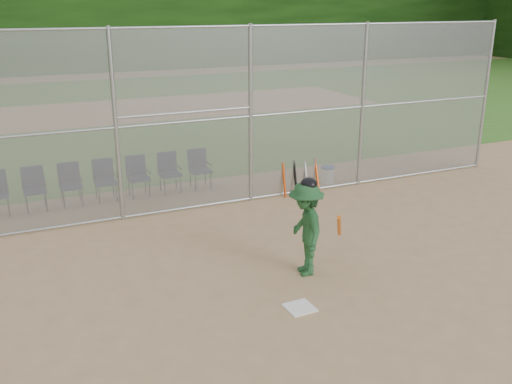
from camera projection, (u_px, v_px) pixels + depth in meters
name	position (u px, v px, depth m)	size (l,w,h in m)	color
ground	(324.00, 307.00, 8.69)	(100.00, 100.00, 0.00)	tan
grass_strip	(106.00, 112.00, 24.24)	(100.00, 100.00, 0.00)	#366C20
dirt_patch_far	(106.00, 112.00, 24.24)	(24.00, 24.00, 0.00)	tan
backstop_fence	(208.00, 117.00, 12.36)	(16.09, 0.09, 4.00)	gray
home_plate	(300.00, 308.00, 8.67)	(0.42, 0.42, 0.02)	white
batter_at_plate	(306.00, 228.00, 9.54)	(1.04, 1.28, 1.72)	#205128
water_cooler	(328.00, 174.00, 14.66)	(0.34, 0.34, 0.43)	white
spare_bats	(301.00, 177.00, 13.73)	(0.96, 0.31, 0.84)	#D84C14
chair_2	(35.00, 190.00, 12.63)	(0.54, 0.52, 0.96)	#0E1735
chair_3	(71.00, 185.00, 12.93)	(0.54, 0.52, 0.96)	#0E1735
chair_4	(105.00, 181.00, 13.24)	(0.54, 0.52, 0.96)	#0E1735
chair_5	(138.00, 177.00, 13.54)	(0.54, 0.52, 0.96)	#0E1735
chair_6	(170.00, 173.00, 13.85)	(0.54, 0.52, 0.96)	#0E1735
chair_7	(200.00, 170.00, 14.15)	(0.54, 0.52, 0.96)	#0E1735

